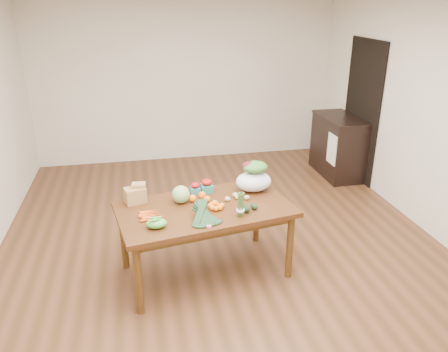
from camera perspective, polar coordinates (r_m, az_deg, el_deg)
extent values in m
plane|color=brown|center=(5.12, -0.39, -8.80)|extent=(6.00, 6.00, 0.00)
cube|color=silver|center=(7.46, -5.03, 12.30)|extent=(5.00, 0.02, 2.70)
cube|color=silver|center=(2.02, 17.33, -19.00)|extent=(5.00, 0.02, 2.70)
cube|color=silver|center=(5.60, 25.75, 6.74)|extent=(0.02, 6.00, 2.70)
cube|color=#4A2711|center=(4.45, -2.46, -8.36)|extent=(1.81, 1.20, 0.75)
cube|color=black|center=(6.95, 17.52, 8.08)|extent=(0.02, 1.00, 2.10)
cube|color=black|center=(7.11, 14.62, 3.81)|extent=(0.52, 1.02, 0.94)
cube|color=white|center=(6.69, 13.90, 3.43)|extent=(0.02, 0.28, 0.45)
sphere|color=#84B669|center=(4.34, -5.65, -2.41)|extent=(0.18, 0.18, 0.18)
sphere|color=orange|center=(4.37, -4.12, -2.94)|extent=(0.08, 0.08, 0.08)
sphere|color=orange|center=(4.41, -2.87, -2.55)|extent=(0.08, 0.08, 0.08)
sphere|color=orange|center=(4.34, -2.24, -3.06)|extent=(0.07, 0.07, 0.07)
ellipsoid|color=#59AD3A|center=(3.93, -8.81, -6.12)|extent=(0.19, 0.14, 0.08)
ellipsoid|color=#DABD7E|center=(4.37, 0.45, -3.02)|extent=(0.06, 0.05, 0.05)
ellipsoid|color=#DACD7E|center=(4.31, 2.17, -3.52)|extent=(0.05, 0.04, 0.04)
ellipsoid|color=tan|center=(4.42, 1.76, -2.78)|extent=(0.05, 0.05, 0.05)
ellipsoid|color=tan|center=(4.46, 1.47, -2.48)|extent=(0.06, 0.05, 0.05)
ellipsoid|color=tan|center=(4.41, 2.99, -2.83)|extent=(0.06, 0.05, 0.05)
ellipsoid|color=black|center=(4.16, 2.89, -4.26)|extent=(0.10, 0.12, 0.07)
ellipsoid|color=black|center=(4.22, 3.95, -3.96)|extent=(0.08, 0.10, 0.06)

